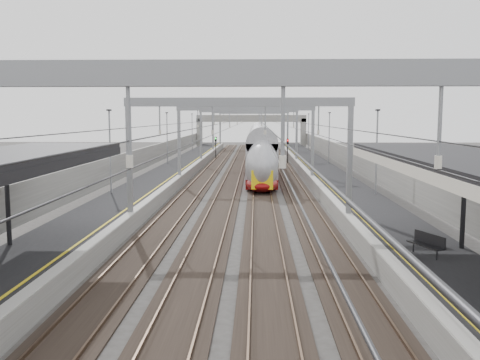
# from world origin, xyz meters

# --- Properties ---
(platform_left) EXTENTS (4.00, 120.00, 1.00)m
(platform_left) POSITION_xyz_m (-8.00, 45.00, 0.50)
(platform_left) COLOR black
(platform_left) RESTS_ON ground
(platform_right) EXTENTS (4.00, 120.00, 1.00)m
(platform_right) POSITION_xyz_m (8.00, 45.00, 0.50)
(platform_right) COLOR black
(platform_right) RESTS_ON ground
(tracks) EXTENTS (11.40, 140.00, 0.20)m
(tracks) POSITION_xyz_m (0.00, 45.00, 0.05)
(tracks) COLOR black
(tracks) RESTS_ON ground
(overhead_line) EXTENTS (13.00, 140.00, 6.60)m
(overhead_line) POSITION_xyz_m (0.00, 51.62, 6.14)
(overhead_line) COLOR gray
(overhead_line) RESTS_ON platform_left
(overbridge) EXTENTS (22.00, 2.20, 6.90)m
(overbridge) POSITION_xyz_m (0.00, 100.00, 5.31)
(overbridge) COLOR slate
(overbridge) RESTS_ON ground
(wall_left) EXTENTS (0.30, 120.00, 3.20)m
(wall_left) POSITION_xyz_m (-11.20, 45.00, 1.60)
(wall_left) COLOR slate
(wall_left) RESTS_ON ground
(wall_right) EXTENTS (0.30, 120.00, 3.20)m
(wall_right) POSITION_xyz_m (11.20, 45.00, 1.60)
(wall_right) COLOR slate
(wall_right) RESTS_ON ground
(train) EXTENTS (2.85, 51.90, 4.50)m
(train) POSITION_xyz_m (1.50, 59.39, 2.20)
(train) COLOR maroon
(train) RESTS_ON ground
(bench) EXTENTS (1.11, 1.79, 0.90)m
(bench) POSITION_xyz_m (7.83, 12.69, 1.54)
(bench) COLOR black
(bench) RESTS_ON platform_right
(signal_green) EXTENTS (0.32, 0.32, 3.48)m
(signal_green) POSITION_xyz_m (-5.20, 73.43, 2.42)
(signal_green) COLOR black
(signal_green) RESTS_ON ground
(signal_red_near) EXTENTS (0.32, 0.32, 3.48)m
(signal_red_near) POSITION_xyz_m (3.20, 64.50, 2.42)
(signal_red_near) COLOR black
(signal_red_near) RESTS_ON ground
(signal_red_far) EXTENTS (0.32, 0.32, 3.48)m
(signal_red_far) POSITION_xyz_m (5.40, 66.42, 2.42)
(signal_red_far) COLOR black
(signal_red_far) RESTS_ON ground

